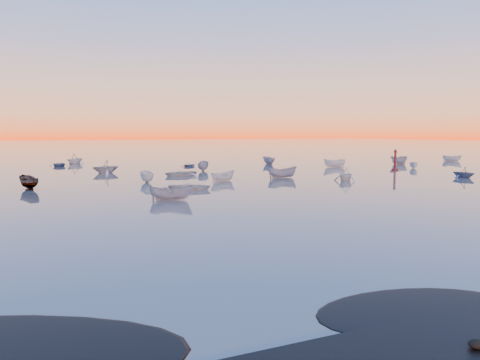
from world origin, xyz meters
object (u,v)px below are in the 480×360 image
boat_near_left (190,190)px  boat_near_right (463,178)px  boat_near_center (282,178)px  channel_marker (395,162)px

boat_near_left → boat_near_right: bearing=-68.6°
boat_near_center → boat_near_right: bearing=-109.5°
boat_near_center → boat_near_right: size_ratio=1.31×
boat_near_left → boat_near_center: 16.87m
boat_near_left → boat_near_right: 37.24m
boat_near_left → boat_near_center: bearing=-39.2°
boat_near_center → boat_near_right: boat_near_center is taller
boat_near_center → boat_near_right: 24.02m
boat_near_right → channel_marker: (0.64, 13.39, 1.39)m
boat_near_left → boat_near_right: (37.16, -2.48, 0.00)m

